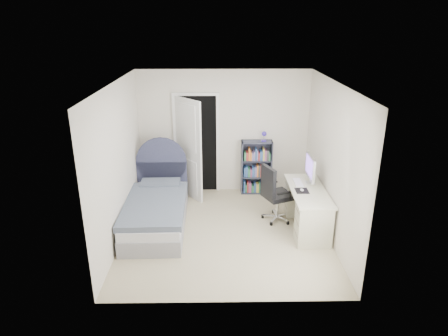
{
  "coord_description": "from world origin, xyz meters",
  "views": [
    {
      "loc": [
        -0.12,
        -5.97,
        3.4
      ],
      "look_at": [
        -0.02,
        0.05,
        1.14
      ],
      "focal_mm": 32.0,
      "sensor_mm": 36.0,
      "label": 1
    }
  ],
  "objects_px": {
    "nightstand": "(158,176)",
    "desk": "(307,207)",
    "office_chair": "(274,191)",
    "bookcase": "(257,169)",
    "floor_lamp": "(187,164)",
    "bed": "(157,208)"
  },
  "relations": [
    {
      "from": "nightstand",
      "to": "bed",
      "type": "bearing_deg",
      "value": -83.42
    },
    {
      "from": "bed",
      "to": "nightstand",
      "type": "bearing_deg",
      "value": 96.58
    },
    {
      "from": "floor_lamp",
      "to": "office_chair",
      "type": "bearing_deg",
      "value": -38.33
    },
    {
      "from": "bed",
      "to": "bookcase",
      "type": "height_order",
      "value": "bookcase"
    },
    {
      "from": "nightstand",
      "to": "office_chair",
      "type": "height_order",
      "value": "office_chair"
    },
    {
      "from": "floor_lamp",
      "to": "desk",
      "type": "distance_m",
      "value": 2.65
    },
    {
      "from": "bookcase",
      "to": "desk",
      "type": "bearing_deg",
      "value": -64.36
    },
    {
      "from": "desk",
      "to": "floor_lamp",
      "type": "bearing_deg",
      "value": 144.48
    },
    {
      "from": "bed",
      "to": "office_chair",
      "type": "relative_size",
      "value": 2.06
    },
    {
      "from": "nightstand",
      "to": "desk",
      "type": "xyz_separation_m",
      "value": [
        2.73,
        -1.46,
        0.01
      ]
    },
    {
      "from": "floor_lamp",
      "to": "desk",
      "type": "height_order",
      "value": "floor_lamp"
    },
    {
      "from": "office_chair",
      "to": "bed",
      "type": "bearing_deg",
      "value": -177.73
    },
    {
      "from": "nightstand",
      "to": "office_chair",
      "type": "distance_m",
      "value": 2.51
    },
    {
      "from": "bed",
      "to": "office_chair",
      "type": "height_order",
      "value": "bed"
    },
    {
      "from": "floor_lamp",
      "to": "bookcase",
      "type": "distance_m",
      "value": 1.43
    },
    {
      "from": "bed",
      "to": "floor_lamp",
      "type": "height_order",
      "value": "floor_lamp"
    },
    {
      "from": "nightstand",
      "to": "desk",
      "type": "relative_size",
      "value": 0.4
    },
    {
      "from": "office_chair",
      "to": "bookcase",
      "type": "bearing_deg",
      "value": 98.61
    },
    {
      "from": "bed",
      "to": "nightstand",
      "type": "xyz_separation_m",
      "value": [
        -0.15,
        1.28,
        0.09
      ]
    },
    {
      "from": "desk",
      "to": "office_chair",
      "type": "relative_size",
      "value": 1.41
    },
    {
      "from": "nightstand",
      "to": "bookcase",
      "type": "distance_m",
      "value": 2.01
    },
    {
      "from": "bed",
      "to": "desk",
      "type": "relative_size",
      "value": 1.46
    }
  ]
}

